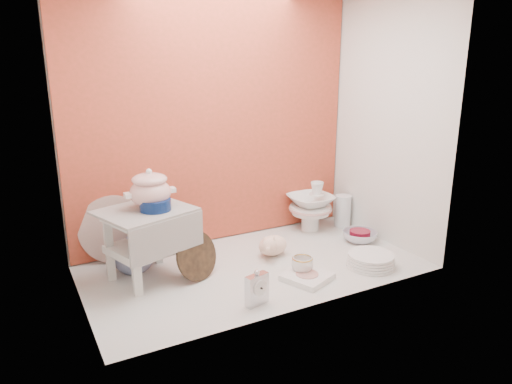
% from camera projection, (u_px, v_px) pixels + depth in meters
% --- Properties ---
extents(ground, '(1.80, 1.80, 0.00)m').
position_uv_depth(ground, '(255.00, 267.00, 2.60)').
color(ground, silver).
rests_on(ground, ground).
extents(niche_shell, '(1.86, 1.03, 1.53)m').
position_uv_depth(niche_shell, '(238.00, 93.00, 2.50)').
color(niche_shell, '#C94532').
rests_on(niche_shell, ground).
extents(step_stool, '(0.52, 0.49, 0.37)m').
position_uv_depth(step_stool, '(147.00, 244.00, 2.43)').
color(step_stool, silver).
rests_on(step_stool, ground).
extents(soup_tureen, '(0.30, 0.30, 0.21)m').
position_uv_depth(soup_tureen, '(150.00, 188.00, 2.37)').
color(soup_tureen, white).
rests_on(soup_tureen, step_stool).
extents(cobalt_bowl, '(0.20, 0.20, 0.06)m').
position_uv_depth(cobalt_bowl, '(155.00, 205.00, 2.36)').
color(cobalt_bowl, '#0A1E50').
rests_on(cobalt_bowl, step_stool).
extents(floral_platter, '(0.39, 0.16, 0.38)m').
position_uv_depth(floral_platter, '(114.00, 229.00, 2.62)').
color(floral_platter, white).
rests_on(floral_platter, ground).
extents(blue_white_vase, '(0.28, 0.28, 0.24)m').
position_uv_depth(blue_white_vase, '(133.00, 249.00, 2.53)').
color(blue_white_vase, silver).
rests_on(blue_white_vase, ground).
extents(lacquer_tray, '(0.28, 0.19, 0.25)m').
position_uv_depth(lacquer_tray, '(197.00, 256.00, 2.43)').
color(lacquer_tray, black).
rests_on(lacquer_tray, ground).
extents(mantel_clock, '(0.12, 0.07, 0.17)m').
position_uv_depth(mantel_clock, '(257.00, 288.00, 2.18)').
color(mantel_clock, silver).
rests_on(mantel_clock, ground).
extents(plush_pig, '(0.26, 0.23, 0.13)m').
position_uv_depth(plush_pig, '(273.00, 245.00, 2.73)').
color(plush_pig, beige).
rests_on(plush_pig, ground).
extents(teacup_saucer, '(0.23, 0.23, 0.01)m').
position_uv_depth(teacup_saucer, '(302.00, 274.00, 2.50)').
color(teacup_saucer, white).
rests_on(teacup_saucer, ground).
extents(gold_rim_teacup, '(0.11, 0.11, 0.09)m').
position_uv_depth(gold_rim_teacup, '(302.00, 265.00, 2.49)').
color(gold_rim_teacup, white).
rests_on(gold_rim_teacup, teacup_saucer).
extents(lattice_dish, '(0.28, 0.28, 0.03)m').
position_uv_depth(lattice_dish, '(307.00, 277.00, 2.45)').
color(lattice_dish, white).
rests_on(lattice_dish, ground).
extents(dinner_plate_stack, '(0.32, 0.32, 0.07)m').
position_uv_depth(dinner_plate_stack, '(371.00, 260.00, 2.60)').
color(dinner_plate_stack, white).
rests_on(dinner_plate_stack, ground).
extents(crystal_bowl, '(0.24, 0.24, 0.07)m').
position_uv_depth(crystal_bowl, '(360.00, 236.00, 2.95)').
color(crystal_bowl, silver).
rests_on(crystal_bowl, ground).
extents(clear_glass_vase, '(0.13, 0.13, 0.22)m').
position_uv_depth(clear_glass_vase, '(343.00, 211.00, 3.20)').
color(clear_glass_vase, silver).
rests_on(clear_glass_vase, ground).
extents(porcelain_tower, '(0.35, 0.35, 0.33)m').
position_uv_depth(porcelain_tower, '(310.00, 206.00, 3.12)').
color(porcelain_tower, white).
rests_on(porcelain_tower, ground).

